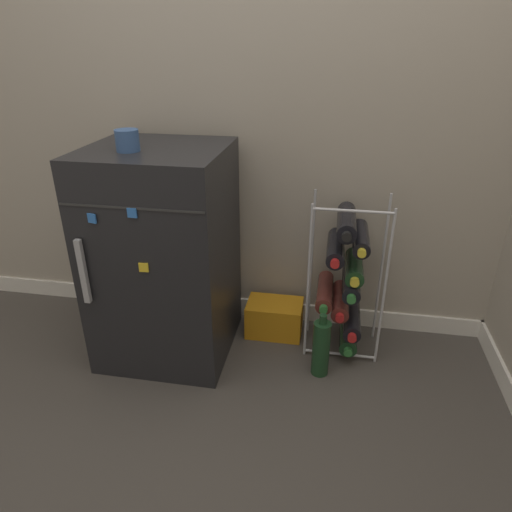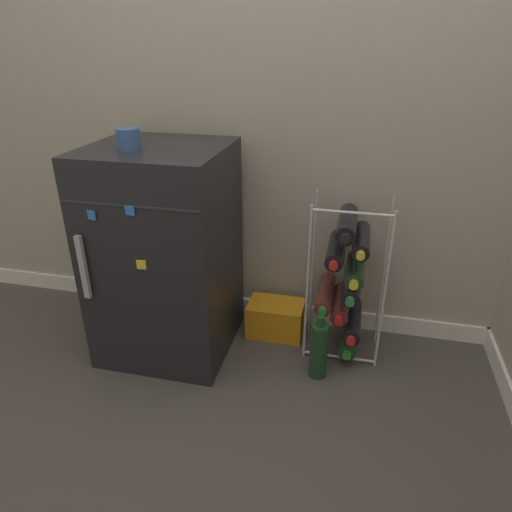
{
  "view_description": "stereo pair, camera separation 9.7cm",
  "coord_description": "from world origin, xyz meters",
  "px_view_note": "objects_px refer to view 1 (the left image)",
  "views": [
    {
      "loc": [
        0.2,
        -1.5,
        1.33
      ],
      "look_at": [
        -0.11,
        0.26,
        0.47
      ],
      "focal_mm": 32.0,
      "sensor_mm": 36.0,
      "label": 1
    },
    {
      "loc": [
        0.3,
        -1.48,
        1.33
      ],
      "look_at": [
        -0.11,
        0.26,
        0.47
      ],
      "focal_mm": 32.0,
      "sensor_mm": 36.0,
      "label": 2
    }
  ],
  "objects_px": {
    "mini_fridge": "(165,256)",
    "fridge_top_cup": "(127,140)",
    "wine_rack": "(346,280)",
    "loose_bottle_floor": "(321,348)",
    "soda_box": "(274,318)"
  },
  "relations": [
    {
      "from": "wine_rack",
      "to": "mini_fridge",
      "type": "bearing_deg",
      "value": -170.74
    },
    {
      "from": "mini_fridge",
      "to": "fridge_top_cup",
      "type": "xyz_separation_m",
      "value": [
        -0.07,
        -0.08,
        0.51
      ]
    },
    {
      "from": "wine_rack",
      "to": "loose_bottle_floor",
      "type": "bearing_deg",
      "value": -111.94
    },
    {
      "from": "loose_bottle_floor",
      "to": "fridge_top_cup",
      "type": "bearing_deg",
      "value": 179.69
    },
    {
      "from": "loose_bottle_floor",
      "to": "wine_rack",
      "type": "bearing_deg",
      "value": 68.06
    },
    {
      "from": "mini_fridge",
      "to": "soda_box",
      "type": "xyz_separation_m",
      "value": [
        0.47,
        0.18,
        -0.39
      ]
    },
    {
      "from": "fridge_top_cup",
      "to": "mini_fridge",
      "type": "bearing_deg",
      "value": 48.98
    },
    {
      "from": "mini_fridge",
      "to": "wine_rack",
      "type": "height_order",
      "value": "mini_fridge"
    },
    {
      "from": "fridge_top_cup",
      "to": "loose_bottle_floor",
      "type": "bearing_deg",
      "value": -0.31
    },
    {
      "from": "mini_fridge",
      "to": "fridge_top_cup",
      "type": "bearing_deg",
      "value": -131.02
    },
    {
      "from": "mini_fridge",
      "to": "fridge_top_cup",
      "type": "height_order",
      "value": "fridge_top_cup"
    },
    {
      "from": "loose_bottle_floor",
      "to": "mini_fridge",
      "type": "bearing_deg",
      "value": 173.15
    },
    {
      "from": "mini_fridge",
      "to": "wine_rack",
      "type": "xyz_separation_m",
      "value": [
        0.79,
        0.13,
        -0.11
      ]
    },
    {
      "from": "wine_rack",
      "to": "loose_bottle_floor",
      "type": "relative_size",
      "value": 2.48
    },
    {
      "from": "wine_rack",
      "to": "loose_bottle_floor",
      "type": "xyz_separation_m",
      "value": [
        -0.09,
        -0.21,
        -0.23
      ]
    }
  ]
}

